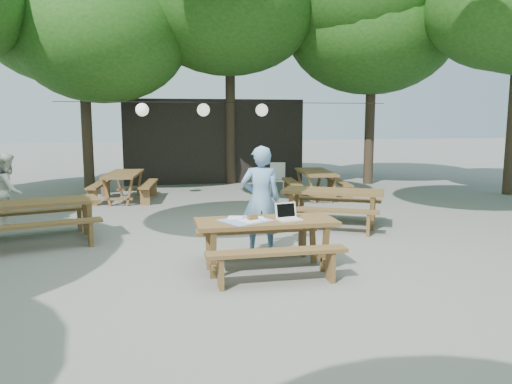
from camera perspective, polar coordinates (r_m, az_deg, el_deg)
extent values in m
plane|color=slate|center=(7.98, 0.13, -7.51)|extent=(80.00, 80.00, 0.00)
cube|color=black|center=(18.14, -5.23, 5.96)|extent=(6.00, 3.00, 2.80)
cube|color=brown|center=(7.17, 1.15, -3.42)|extent=(2.00, 0.80, 0.06)
cube|color=brown|center=(6.62, 2.41, -6.85)|extent=(1.90, 0.28, 0.05)
cube|color=brown|center=(7.85, 0.07, -4.39)|extent=(1.90, 0.28, 0.05)
cube|color=brown|center=(7.26, 1.14, -6.32)|extent=(1.70, 0.70, 0.69)
cube|color=brown|center=(9.57, -23.58, -1.11)|extent=(2.14, 1.30, 0.06)
cube|color=brown|center=(8.98, -23.20, -3.44)|extent=(1.91, 0.77, 0.05)
cube|color=brown|center=(10.26, -23.73, -2.05)|extent=(1.91, 0.77, 0.05)
cube|color=brown|center=(9.64, -23.45, -3.31)|extent=(1.82, 1.12, 0.69)
cube|color=brown|center=(10.21, 8.78, 0.08)|extent=(2.14, 1.62, 0.06)
cube|color=brown|center=(9.62, 8.30, -2.06)|extent=(1.82, 1.12, 0.05)
cube|color=brown|center=(10.89, 9.15, -0.84)|extent=(1.82, 1.12, 0.05)
cube|color=brown|center=(10.28, 8.74, -1.99)|extent=(1.83, 1.40, 0.69)
cube|color=brown|center=(13.66, -14.90, 2.01)|extent=(1.05, 2.09, 0.06)
cube|color=brown|center=(13.59, -12.16, 0.93)|extent=(0.52, 1.92, 0.05)
cube|color=brown|center=(13.82, -17.51, 0.85)|extent=(0.52, 1.92, 0.05)
cube|color=brown|center=(13.71, -14.84, 0.45)|extent=(0.91, 1.77, 0.69)
cube|color=brown|center=(13.72, 6.86, 2.27)|extent=(0.99, 2.07, 0.06)
cube|color=brown|center=(13.92, 9.45, 1.18)|extent=(0.46, 1.92, 0.05)
cube|color=brown|center=(13.62, 4.17, 1.12)|extent=(0.46, 1.92, 0.05)
cube|color=brown|center=(13.77, 6.83, 0.71)|extent=(0.86, 1.76, 0.69)
imported|color=#73A0D1|center=(8.12, 0.53, -0.87)|extent=(0.70, 0.52, 1.75)
imported|color=silver|center=(11.18, -26.45, 0.16)|extent=(0.62, 0.77, 1.50)
cube|color=silver|center=(14.43, 2.45, 1.35)|extent=(0.55, 0.55, 0.04)
cube|color=silver|center=(14.60, 2.49, 2.46)|extent=(0.43, 0.17, 0.48)
cube|color=silver|center=(14.46, 2.44, 0.52)|extent=(0.53, 0.53, 0.38)
cube|color=white|center=(7.15, 3.83, -3.15)|extent=(0.37, 0.29, 0.02)
cube|color=white|center=(7.23, 3.41, -2.09)|extent=(0.34, 0.13, 0.23)
cube|color=black|center=(7.22, 3.44, -2.10)|extent=(0.28, 0.10, 0.19)
cube|color=blue|center=(7.10, -1.22, -3.26)|extent=(0.83, 0.78, 0.01)
cube|color=white|center=(7.06, -0.88, -3.30)|extent=(0.32, 0.36, 0.00)
cube|color=white|center=(7.19, 0.18, -3.05)|extent=(0.21, 0.30, 0.00)
cube|color=white|center=(7.24, -2.43, -2.96)|extent=(0.28, 0.34, 0.00)
cube|color=brown|center=(7.13, -0.39, -2.87)|extent=(0.15, 0.13, 0.06)
cylinder|color=black|center=(13.67, -3.08, 10.18)|extent=(9.00, 0.02, 0.02)
sphere|color=white|center=(13.51, -12.88, 9.15)|extent=(0.34, 0.34, 0.34)
sphere|color=white|center=(13.58, -6.03, 9.32)|extent=(0.34, 0.34, 0.34)
sphere|color=white|center=(13.83, 0.67, 9.35)|extent=(0.34, 0.34, 0.34)
cylinder|color=#2D2319|center=(16.12, -18.86, 8.73)|extent=(0.32, 0.32, 4.77)
ellipsoid|color=#1C4D14|center=(16.37, -19.33, 18.15)|extent=(5.01, 5.01, 3.76)
cylinder|color=#2D2319|center=(16.71, -2.95, 10.28)|extent=(0.32, 0.32, 5.43)
ellipsoid|color=#1C4D14|center=(17.07, -3.04, 20.45)|extent=(5.15, 5.15, 3.86)
cylinder|color=#2D2319|center=(17.05, 12.92, 9.21)|extent=(0.32, 0.32, 4.94)
ellipsoid|color=#1C4D14|center=(17.31, 13.24, 18.40)|extent=(5.36, 5.36, 4.02)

